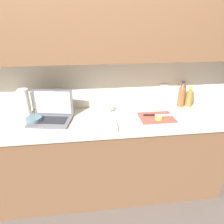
{
  "coord_description": "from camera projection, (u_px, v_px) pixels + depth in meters",
  "views": [
    {
      "loc": [
        -0.09,
        -1.7,
        1.77
      ],
      "look_at": [
        0.11,
        -0.01,
        0.97
      ],
      "focal_mm": 32.0,
      "sensor_mm": 36.0,
      "label": 1
    }
  ],
  "objects": [
    {
      "name": "wall_back",
      "position": [
        96.0,
        44.0,
        1.84
      ],
      "size": [
        5.2,
        0.38,
        2.6
      ],
      "color": "silver",
      "rests_on": "ground_plane"
    },
    {
      "name": "bottle_green_soda",
      "position": [
        182.0,
        95.0,
        2.16
      ],
      "size": [
        0.07,
        0.07,
        0.28
      ],
      "color": "#A34C2D",
      "rests_on": "counter_unit"
    },
    {
      "name": "laptop",
      "position": [
        52.0,
        113.0,
        1.89
      ],
      "size": [
        0.42,
        0.33,
        0.28
      ],
      "rotation": [
        0.0,
        0.0,
        -0.18
      ],
      "color": "#515156",
      "rests_on": "counter_unit"
    },
    {
      "name": "counter_unit",
      "position": [
        99.0,
        157.0,
        2.1
      ],
      "size": [
        2.58,
        0.61,
        0.89
      ],
      "color": "brown",
      "rests_on": "ground_plane"
    },
    {
      "name": "bottle_oil_tall",
      "position": [
        189.0,
        97.0,
        2.18
      ],
      "size": [
        0.08,
        0.08,
        0.21
      ],
      "color": "olive",
      "rests_on": "counter_unit"
    },
    {
      "name": "knife",
      "position": [
        153.0,
        115.0,
        1.97
      ],
      "size": [
        0.28,
        0.05,
        0.02
      ],
      "rotation": [
        0.0,
        0.0,
        -0.06
      ],
      "color": "silver",
      "rests_on": "cutting_board"
    },
    {
      "name": "measuring_cup",
      "position": [
        107.0,
        108.0,
        2.04
      ],
      "size": [
        0.1,
        0.08,
        0.1
      ],
      "color": "silver",
      "rests_on": "counter_unit"
    },
    {
      "name": "paper_towel_roll",
      "position": [
        25.0,
        103.0,
        1.94
      ],
      "size": [
        0.1,
        0.1,
        0.27
      ],
      "color": "white",
      "rests_on": "counter_unit"
    },
    {
      "name": "lemon_half_cut",
      "position": [
        159.0,
        117.0,
        1.9
      ],
      "size": [
        0.07,
        0.07,
        0.04
      ],
      "color": "yellow",
      "rests_on": "cutting_board"
    },
    {
      "name": "ground_plane",
      "position": [
        102.0,
        189.0,
        2.29
      ],
      "size": [
        12.0,
        12.0,
        0.0
      ],
      "primitive_type": "plane",
      "color": "#564C47",
      "rests_on": "ground"
    },
    {
      "name": "bowl_white",
      "position": [
        34.0,
        120.0,
        1.86
      ],
      "size": [
        0.15,
        0.15,
        0.05
      ],
      "color": "slate",
      "rests_on": "counter_unit"
    },
    {
      "name": "dish_towel",
      "position": [
        105.0,
        128.0,
        1.74
      ],
      "size": [
        0.23,
        0.17,
        0.02
      ],
      "primitive_type": "cube",
      "rotation": [
        0.0,
        0.0,
        -0.05
      ],
      "color": "white",
      "rests_on": "counter_unit"
    },
    {
      "name": "cutting_board",
      "position": [
        157.0,
        117.0,
        1.94
      ],
      "size": [
        0.33,
        0.25,
        0.01
      ],
      "primitive_type": "cube",
      "color": "#D1473D",
      "rests_on": "counter_unit"
    }
  ]
}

